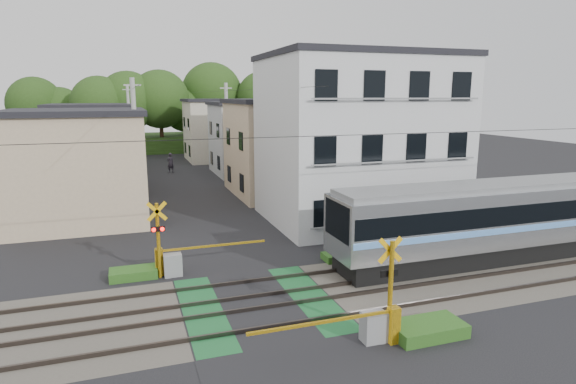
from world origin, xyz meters
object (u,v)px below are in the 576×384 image
object	(u,v)px
crossing_signal_near	(378,319)
apartment_block	(358,139)
pedestrian	(170,163)
crossing_signal_far	(170,259)

from	to	relation	value
crossing_signal_near	apartment_block	xyz separation A→B (m)	(5.91, 13.15, 3.94)
apartment_block	pedestrian	distance (m)	22.82
crossing_signal_far	pedestrian	bearing A→B (deg)	84.62
crossing_signal_near	pedestrian	bearing A→B (deg)	94.48
crossing_signal_near	crossing_signal_far	distance (m)	8.95
crossing_signal_far	apartment_block	xyz separation A→B (m)	(11.09, 5.84, 3.94)
apartment_block	pedestrian	bearing A→B (deg)	112.40
crossing_signal_near	apartment_block	bearing A→B (deg)	65.78
crossing_signal_far	apartment_block	distance (m)	13.14
crossing_signal_near	crossing_signal_far	size ratio (longest dim) A/B	1.00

